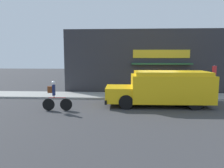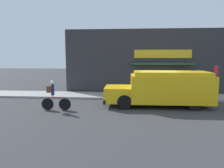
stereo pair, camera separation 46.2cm
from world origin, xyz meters
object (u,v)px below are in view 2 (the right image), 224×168
at_px(school_bus, 163,88).
at_px(stop_sign_post, 215,76).
at_px(cyclist, 54,96).
at_px(trash_bin, 171,89).

relative_size(school_bus, stop_sign_post, 2.80).
distance_m(school_bus, cyclist, 6.23).
bearing_deg(stop_sign_post, school_bus, -151.82).
bearing_deg(stop_sign_post, cyclist, -160.40).
xyz_separation_m(school_bus, trash_bin, (0.98, 3.01, -0.49)).
xyz_separation_m(cyclist, trash_bin, (7.02, 4.51, -0.21)).
distance_m(cyclist, trash_bin, 8.35).
bearing_deg(cyclist, trash_bin, 29.79).
bearing_deg(trash_bin, school_bus, -108.05).
height_order(cyclist, trash_bin, cyclist).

